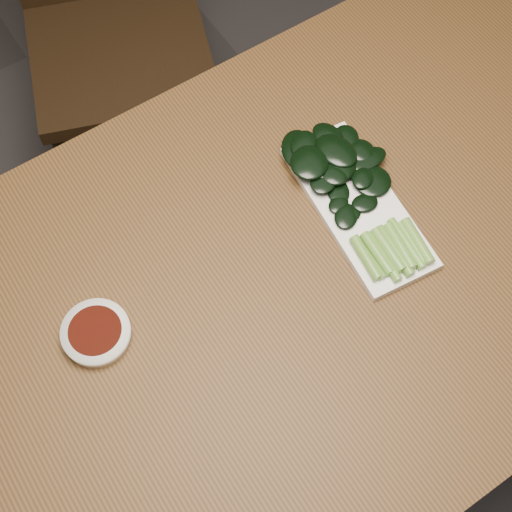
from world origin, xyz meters
name	(u,v)px	position (x,y,z in m)	size (l,w,h in m)	color
ground	(264,411)	(0.00, 0.00, 0.00)	(6.00, 6.00, 0.00)	#2F2D2D
table	(269,305)	(0.00, 0.00, 0.68)	(1.40, 0.80, 0.75)	#4F3316
chair_far	(111,14)	(0.15, 0.87, 0.49)	(0.53, 0.53, 0.89)	black
sauce_bowl	(96,333)	(-0.25, 0.07, 0.76)	(0.10, 0.10, 0.02)	white
serving_plate	(358,207)	(0.19, 0.03, 0.76)	(0.15, 0.31, 0.01)	white
gai_lan	(348,185)	(0.19, 0.07, 0.78)	(0.16, 0.32, 0.03)	#659A35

